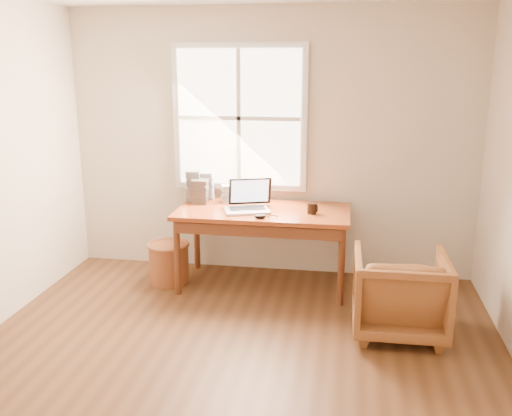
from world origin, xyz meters
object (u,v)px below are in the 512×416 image
at_px(laptop, 247,197).
at_px(cd_stack_a, 206,186).
at_px(desk, 263,212).
at_px(armchair, 400,293).
at_px(coffee_mug, 312,208).
at_px(wicker_stool, 169,263).

xyz_separation_m(laptop, cd_stack_a, (-0.48, 0.42, -0.01)).
distance_m(desk, armchair, 1.49).
relative_size(armchair, cd_stack_a, 2.75).
distance_m(armchair, laptop, 1.61).
relative_size(laptop, coffee_mug, 4.10).
relative_size(desk, coffee_mug, 16.56).
height_order(laptop, cd_stack_a, laptop).
bearing_deg(armchair, coffee_mug, -44.80).
bearing_deg(desk, armchair, -33.43).
bearing_deg(coffee_mug, desk, 170.98).
bearing_deg(wicker_stool, laptop, -1.85).
bearing_deg(laptop, cd_stack_a, 120.38).
distance_m(armchair, cd_stack_a, 2.21).
relative_size(desk, laptop, 4.04).
xyz_separation_m(armchair, laptop, (-1.34, 0.69, 0.56)).
bearing_deg(coffee_mug, armchair, -44.85).
xyz_separation_m(laptop, coffee_mug, (0.59, 0.03, -0.09)).
bearing_deg(armchair, wicker_stool, -19.41).
xyz_separation_m(armchair, cd_stack_a, (-1.82, 1.11, 0.55)).
height_order(desk, cd_stack_a, cd_stack_a).
xyz_separation_m(armchair, wicker_stool, (-2.11, 0.72, -0.14)).
bearing_deg(coffee_mug, wicker_stool, 179.64).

